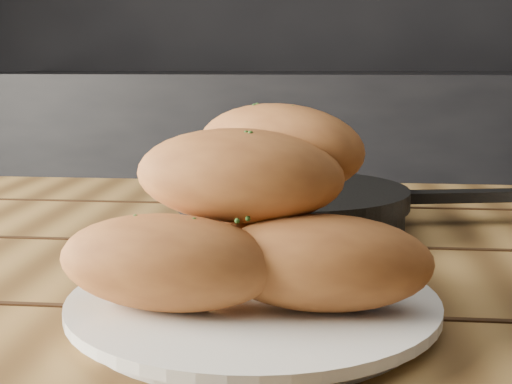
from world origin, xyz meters
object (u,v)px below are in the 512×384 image
at_px(table, 226,376).
at_px(plate, 253,306).
at_px(bread_rolls, 251,217).
at_px(skillet, 294,207).

distance_m(table, plate, 0.16).
distance_m(table, bread_rolls, 0.21).
distance_m(plate, skillet, 0.29).
xyz_separation_m(bread_rolls, skillet, (0.02, 0.29, -0.05)).
xyz_separation_m(table, plate, (0.04, -0.11, 0.11)).
height_order(table, bread_rolls, bread_rolls).
relative_size(plate, bread_rolls, 1.03).
height_order(plate, skillet, skillet).
bearing_deg(bread_rolls, skillet, 86.70).
height_order(bread_rolls, skillet, bread_rolls).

